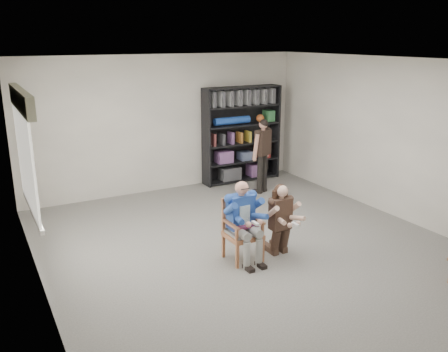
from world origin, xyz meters
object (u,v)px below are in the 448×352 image
armchair (243,230)px  bookshelf (242,135)px  seated_man (243,221)px  standing_man (263,156)px  kneeling_woman (281,220)px

armchair → bookshelf: 4.05m
seated_man → standing_man: size_ratio=0.77×
armchair → bookshelf: bearing=59.6°
seated_man → bookshelf: bearing=59.6°
seated_man → kneeling_woman: bearing=-11.9°
armchair → bookshelf: size_ratio=0.44×
armchair → kneeling_woman: size_ratio=0.84×
bookshelf → standing_man: size_ratio=1.36×
armchair → kneeling_woman: kneeling_woman is taller
seated_man → kneeling_woman: size_ratio=1.09×
armchair → bookshelf: bookshelf is taller
armchair → seated_man: 0.14m
seated_man → standing_man: (1.94, 2.50, 0.18)m
kneeling_woman → standing_man: (1.36, 2.62, 0.23)m
armchair → seated_man: seated_man is taller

